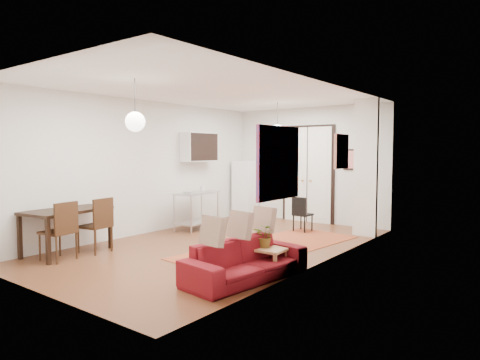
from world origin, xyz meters
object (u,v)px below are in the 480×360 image
Objects in this scene: coffee_table at (260,250)px; fridge at (245,189)px; sofa at (246,260)px; black_side_chair at (304,211)px; dining_table at (67,214)px; dining_chair_far at (63,225)px; dining_chair_near at (100,220)px; kitchen_counter at (197,206)px.

fridge reaches higher than coffee_table.
coffee_table is (-0.12, 0.52, 0.04)m from sofa.
fridge is at bearing -15.73° from black_side_chair.
dining_table reaches higher than black_side_chair.
sofa is 3.26m from dining_chair_far.
dining_chair_far is at bearing -8.66° from dining_chair_near.
coffee_table is at bearing -38.09° from kitchen_counter.
sofa is 1.23× the size of dining_table.
kitchen_counter is (-3.22, 2.44, 0.27)m from sofa.
black_side_chair is (2.00, 3.95, -0.11)m from dining_chair_near.
coffee_table is 0.87× the size of dining_chair_far.
dining_table is 1.57× the size of dining_chair_near.
black_side_chair is (2.30, -0.87, -0.31)m from fridge.
black_side_chair is (2.30, 4.40, -0.25)m from dining_table.
dining_table is (-3.30, -1.18, 0.39)m from coffee_table.
dining_table is (-3.42, -0.67, 0.43)m from sofa.
dining_table is at bearing -160.26° from coffee_table.
sofa is 1.93× the size of dining_chair_near.
fridge is 5.53m from dining_chair_far.
coffee_table is 0.55× the size of fridge.
kitchen_counter is at bearing 173.05° from dining_chair_far.
sofa is 4.05m from kitchen_counter.
coffee_table is at bearing 106.93° from dining_chair_far.
coffee_table is 0.72× the size of kitchen_counter.
coffee_table is 0.55× the size of dining_table.
fridge is at bearing 174.49° from dining_chair_far.
dining_table is at bearing -94.92° from fridge.
coffee_table is at bearing -55.95° from fridge.
fridge reaches higher than dining_chair_far.
kitchen_counter is 2.18m from fridge.
fridge is 4.83m from dining_chair_near.
dining_table is at bearing 67.27° from black_side_chair.
kitchen_counter is at bearing 173.50° from dining_chair_near.
fridge is 1.57× the size of dining_chair_far.
dining_chair_near is at bearing 55.90° from dining_table.
coffee_table is at bearing 112.16° from black_side_chair.
dining_chair_near is at bearing 68.06° from black_side_chair.
sofa is at bearing 85.33° from dining_chair_near.
dining_table is at bearing -138.28° from dining_chair_far.
dining_chair_near is at bearing -166.20° from coffee_table.
kitchen_counter is at bearing 36.53° from black_side_chair.
coffee_table is 3.65m from kitchen_counter.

